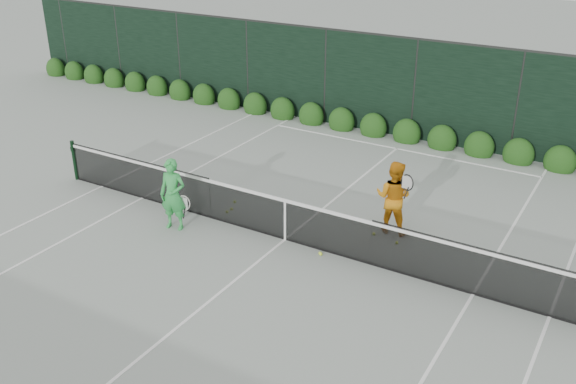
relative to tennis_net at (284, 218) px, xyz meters
The scene contains 8 objects.
ground 0.53m from the tennis_net, ahead, with size 80.00×80.00×0.00m, color gray.
tennis_net is the anchor object (origin of this frame).
player_woman 2.53m from the tennis_net, 161.92° to the right, with size 0.68×0.52×1.64m.
player_man 2.43m from the tennis_net, 40.20° to the left, with size 0.92×0.68×1.66m.
court_lines 0.53m from the tennis_net, ahead, with size 11.03×23.83×0.01m.
windscreen_fence 2.88m from the tennis_net, 89.49° to the right, with size 32.00×21.07×3.06m.
hedge_row 7.16m from the tennis_net, 89.80° to the left, with size 31.66×0.65×0.94m.
tennis_balls 0.74m from the tennis_net, 87.71° to the left, with size 4.22×1.45×0.07m.
Camera 1 is at (6.29, -10.44, 6.82)m, focal length 40.00 mm.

